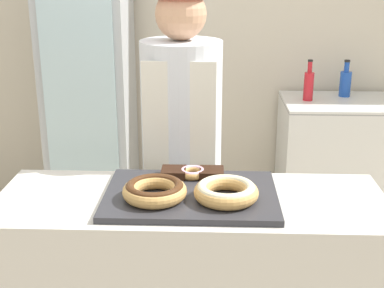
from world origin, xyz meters
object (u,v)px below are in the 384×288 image
at_px(serving_tray, 191,195).
at_px(brownie_back_left, 174,172).
at_px(donut_chocolate_glaze, 155,190).
at_px(brownie_back_right, 212,173).
at_px(donut_mini_center, 193,172).
at_px(beverage_fridge, 90,96).
at_px(bottle_blue, 345,82).
at_px(baker_person, 182,157).
at_px(bottle_red, 309,85).
at_px(donut_light_glaze, 226,191).
at_px(chest_freezer, 341,159).

bearing_deg(serving_tray, brownie_back_left, 115.80).
xyz_separation_m(donut_chocolate_glaze, brownie_back_right, (0.20, 0.21, -0.02)).
xyz_separation_m(donut_mini_center, brownie_back_right, (0.08, -0.00, -0.00)).
relative_size(donut_chocolate_glaze, donut_mini_center, 2.11).
relative_size(serving_tray, donut_mini_center, 5.76).
relative_size(brownie_back_right, beverage_fridge, 0.06).
bearing_deg(bottle_blue, baker_person, -127.20).
distance_m(serving_tray, bottle_red, 1.92).
relative_size(donut_mini_center, brownie_back_left, 1.14).
bearing_deg(donut_light_glaze, beverage_fridge, 116.28).
distance_m(donut_mini_center, bottle_red, 1.78).
height_order(chest_freezer, bottle_blue, bottle_blue).
xyz_separation_m(donut_chocolate_glaze, bottle_blue, (1.14, 1.96, -0.02)).
height_order(brownie_back_left, baker_person, baker_person).
height_order(baker_person, bottle_red, baker_person).
xyz_separation_m(donut_chocolate_glaze, donut_mini_center, (0.13, 0.21, -0.02)).
xyz_separation_m(serving_tray, donut_chocolate_glaze, (-0.13, -0.06, 0.05)).
bearing_deg(chest_freezer, donut_light_glaze, -115.38).
xyz_separation_m(serving_tray, baker_person, (-0.06, 0.49, -0.03)).
distance_m(donut_mini_center, chest_freezer, 1.97).
bearing_deg(baker_person, donut_light_glaze, -70.81).
relative_size(brownie_back_left, chest_freezer, 0.11).
relative_size(baker_person, beverage_fridge, 0.97).
distance_m(donut_chocolate_glaze, chest_freezer, 2.22).
distance_m(donut_light_glaze, brownie_back_right, 0.22).
height_order(serving_tray, baker_person, baker_person).
relative_size(baker_person, bottle_blue, 6.55).
height_order(baker_person, bottle_blue, baker_person).
height_order(donut_mini_center, beverage_fridge, beverage_fridge).
bearing_deg(chest_freezer, baker_person, -129.69).
xyz_separation_m(serving_tray, bottle_red, (0.73, 1.78, 0.04)).
height_order(donut_mini_center, brownie_back_left, donut_mini_center).
relative_size(donut_mini_center, bottle_red, 0.40).
height_order(donut_light_glaze, bottle_blue, bottle_blue).
xyz_separation_m(brownie_back_left, bottle_red, (0.81, 1.62, 0.01)).
distance_m(serving_tray, donut_mini_center, 0.16).
bearing_deg(bottle_red, beverage_fridge, -179.48).
height_order(serving_tray, brownie_back_left, brownie_back_left).
distance_m(donut_light_glaze, baker_person, 0.59).
bearing_deg(bottle_red, chest_freezer, -1.53).
xyz_separation_m(donut_light_glaze, bottle_blue, (0.88, 1.96, -0.02)).
bearing_deg(brownie_back_left, baker_person, 87.91).
bearing_deg(donut_chocolate_glaze, brownie_back_right, 46.41).
bearing_deg(donut_light_glaze, baker_person, 109.19).
bearing_deg(bottle_red, donut_mini_center, -114.25).
height_order(donut_light_glaze, brownie_back_left, donut_light_glaze).
relative_size(donut_light_glaze, brownie_back_left, 2.41).
bearing_deg(donut_mini_center, bottle_red, 65.75).
xyz_separation_m(serving_tray, beverage_fridge, (-0.77, 1.76, -0.05)).
height_order(donut_chocolate_glaze, baker_person, baker_person).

